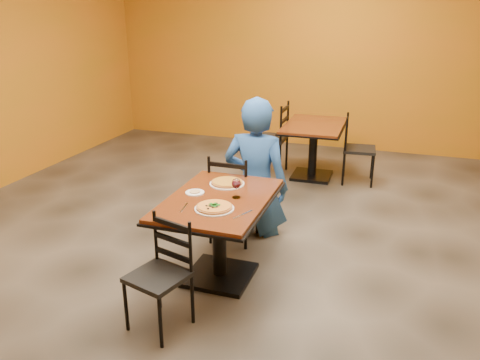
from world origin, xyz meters
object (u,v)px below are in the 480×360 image
(plate_main, at_px, (214,209))
(chair_main_near, at_px, (158,277))
(plate_far, at_px, (227,184))
(wine_glass, at_px, (236,187))
(chair_second_left, at_px, (270,138))
(table_main, at_px, (219,219))
(chair_second_right, at_px, (359,150))
(chair_main_far, at_px, (234,197))
(side_plate, at_px, (195,193))
(table_second, at_px, (314,138))
(pizza_main, at_px, (214,207))
(diner, at_px, (256,167))
(pizza_far, at_px, (227,182))

(plate_main, bearing_deg, chair_main_near, -112.03)
(plate_far, xyz_separation_m, wine_glass, (0.18, -0.27, 0.08))
(chair_second_left, bearing_deg, chair_main_near, 2.46)
(table_main, distance_m, chair_second_right, 3.00)
(chair_main_near, height_order, chair_main_far, chair_main_far)
(table_main, xyz_separation_m, side_plate, (-0.23, 0.03, 0.20))
(chair_main_far, distance_m, side_plate, 0.79)
(chair_second_left, distance_m, side_plate, 2.85)
(chair_main_near, bearing_deg, chair_main_far, 104.60)
(table_second, bearing_deg, chair_main_far, -100.73)
(wine_glass, bearing_deg, table_main, -160.31)
(chair_second_right, height_order, wine_glass, wine_glass)
(chair_main_far, relative_size, pizza_main, 3.19)
(diner, bearing_deg, wine_glass, 97.34)
(chair_main_near, relative_size, plate_main, 2.68)
(table_main, distance_m, chair_main_near, 0.82)
(chair_second_left, distance_m, chair_second_right, 1.23)
(side_plate, xyz_separation_m, wine_glass, (0.36, 0.02, 0.08))
(plate_far, xyz_separation_m, side_plate, (-0.18, -0.29, 0.00))
(side_plate, relative_size, wine_glass, 0.89)
(table_main, relative_size, chair_main_far, 1.36)
(diner, relative_size, plate_far, 4.58)
(table_second, xyz_separation_m, chair_main_far, (-0.40, -2.11, -0.10))
(chair_second_left, relative_size, wine_glass, 5.57)
(table_second, distance_m, pizza_far, 2.57)
(chair_main_far, distance_m, plate_far, 0.54)
(table_main, bearing_deg, side_plate, 172.30)
(diner, height_order, side_plate, diner)
(chair_main_far, distance_m, plate_main, 1.05)
(chair_second_right, bearing_deg, wine_glass, 160.08)
(table_main, bearing_deg, chair_second_right, 72.82)
(table_second, distance_m, chair_main_near, 3.68)
(chair_main_near, distance_m, wine_glass, 0.99)
(chair_main_near, height_order, pizza_far, chair_main_near)
(chair_second_right, xyz_separation_m, pizza_far, (-0.93, -2.55, 0.32))
(chair_second_right, height_order, plate_main, chair_second_right)
(diner, xyz_separation_m, wine_glass, (0.12, -0.95, 0.13))
(table_second, xyz_separation_m, plate_main, (-0.21, -3.10, 0.20))
(chair_second_left, height_order, diner, diner)
(pizza_main, xyz_separation_m, wine_glass, (0.08, 0.28, 0.07))
(diner, xyz_separation_m, pizza_far, (-0.06, -0.68, 0.06))
(table_second, height_order, chair_second_left, chair_second_left)
(table_main, bearing_deg, table_second, 84.63)
(chair_main_near, xyz_separation_m, chair_second_left, (-0.18, 3.65, 0.09))
(chair_main_near, height_order, diner, diner)
(side_plate, bearing_deg, table_second, 80.06)
(diner, bearing_deg, pizza_main, 91.87)
(chair_main_far, relative_size, pizza_far, 3.24)
(table_main, relative_size, plate_main, 3.97)
(diner, bearing_deg, pizza_far, 84.91)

